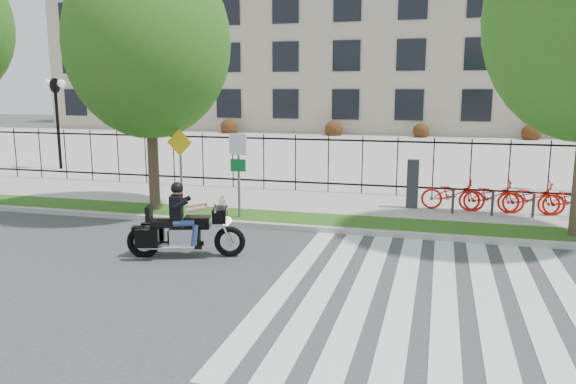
# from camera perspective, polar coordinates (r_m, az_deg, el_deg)

# --- Properties ---
(ground) EXTENTS (120.00, 120.00, 0.00)m
(ground) POSITION_cam_1_polar(r_m,az_deg,el_deg) (11.95, -10.45, -8.16)
(ground) COLOR #38383A
(ground) RESTS_ON ground
(curb) EXTENTS (60.00, 0.20, 0.15)m
(curb) POSITION_cam_1_polar(r_m,az_deg,el_deg) (15.57, -3.94, -3.32)
(curb) COLOR #AEADA4
(curb) RESTS_ON ground
(grass_verge) EXTENTS (60.00, 1.50, 0.15)m
(grass_verge) POSITION_cam_1_polar(r_m,az_deg,el_deg) (16.35, -2.96, -2.63)
(grass_verge) COLOR #224B12
(grass_verge) RESTS_ON ground
(sidewalk) EXTENTS (60.00, 3.50, 0.15)m
(sidewalk) POSITION_cam_1_polar(r_m,az_deg,el_deg) (18.69, -0.58, -0.95)
(sidewalk) COLOR #A29E97
(sidewalk) RESTS_ON ground
(plaza) EXTENTS (80.00, 34.00, 0.10)m
(plaza) POSITION_cam_1_polar(r_m,az_deg,el_deg) (35.72, 7.13, 4.42)
(plaza) COLOR #A29E97
(plaza) RESTS_ON ground
(crosswalk_stripes) EXTENTS (5.70, 8.00, 0.01)m
(crosswalk_stripes) POSITION_cam_1_polar(r_m,az_deg,el_deg) (10.85, 13.60, -10.20)
(crosswalk_stripes) COLOR silver
(crosswalk_stripes) RESTS_ON ground
(iron_fence) EXTENTS (30.00, 0.06, 2.00)m
(iron_fence) POSITION_cam_1_polar(r_m,az_deg,el_deg) (20.18, 0.77, 2.99)
(iron_fence) COLOR black
(iron_fence) RESTS_ON sidewalk
(office_building) EXTENTS (60.00, 21.90, 20.15)m
(office_building) POSITION_cam_1_polar(r_m,az_deg,el_deg) (55.66, 10.43, 16.72)
(office_building) COLOR #A09481
(office_building) RESTS_ON ground
(lamp_post_left) EXTENTS (1.06, 0.70, 4.25)m
(lamp_post_left) POSITION_cam_1_polar(r_m,az_deg,el_deg) (27.94, -22.50, 8.53)
(lamp_post_left) COLOR black
(lamp_post_left) RESTS_ON ground
(street_tree_1) EXTENTS (4.82, 4.82, 7.70)m
(street_tree_1) POSITION_cam_1_polar(r_m,az_deg,el_deg) (17.31, -14.03, 14.45)
(street_tree_1) COLOR #382A1E
(street_tree_1) RESTS_ON grass_verge
(sign_pole_regulatory) EXTENTS (0.50, 0.09, 2.50)m
(sign_pole_regulatory) POSITION_cam_1_polar(r_m,az_deg,el_deg) (15.86, -5.07, 3.05)
(sign_pole_regulatory) COLOR #59595B
(sign_pole_regulatory) RESTS_ON grass_verge
(sign_pole_warning) EXTENTS (0.78, 0.09, 2.49)m
(sign_pole_warning) POSITION_cam_1_polar(r_m,az_deg,el_deg) (16.56, -10.88, 3.22)
(sign_pole_warning) COLOR #59595B
(sign_pole_warning) RESTS_ON grass_verge
(motorcycle_rider) EXTENTS (2.63, 1.21, 2.08)m
(motorcycle_rider) POSITION_cam_1_polar(r_m,az_deg,el_deg) (12.92, -10.42, -3.53)
(motorcycle_rider) COLOR black
(motorcycle_rider) RESTS_ON ground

